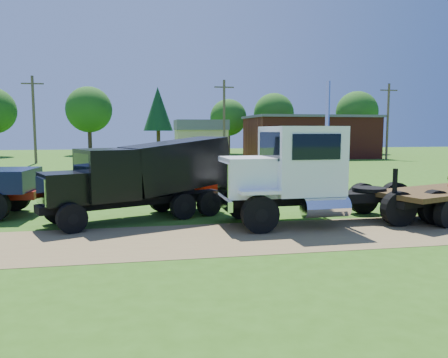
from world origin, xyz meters
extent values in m
plane|color=#2E5813|center=(0.00, 0.00, 0.00)|extent=(140.00, 140.00, 0.00)
cube|color=brown|center=(0.00, 0.00, 0.01)|extent=(120.00, 4.20, 0.01)
cube|color=black|center=(4.01, 1.77, 0.91)|extent=(8.59, 1.33, 0.34)
cylinder|color=black|center=(0.74, 0.46, 0.63)|extent=(1.27, 0.44, 1.26)
cylinder|color=black|center=(0.74, 0.46, 0.63)|extent=(0.45, 0.43, 0.44)
cylinder|color=black|center=(0.67, 2.90, 0.63)|extent=(1.27, 0.44, 1.26)
cylinder|color=black|center=(0.67, 2.90, 0.63)|extent=(0.45, 0.43, 0.44)
cylinder|color=black|center=(5.87, 0.61, 0.63)|extent=(1.27, 0.44, 1.26)
cylinder|color=black|center=(5.87, 0.61, 0.63)|extent=(0.45, 0.43, 0.44)
cylinder|color=black|center=(5.80, 3.05, 0.63)|extent=(1.27, 0.44, 1.26)
cylinder|color=black|center=(5.80, 3.05, 0.63)|extent=(0.45, 0.43, 0.44)
cylinder|color=black|center=(7.35, 0.65, 0.63)|extent=(1.27, 0.44, 1.26)
cylinder|color=black|center=(7.35, 0.65, 0.63)|extent=(0.45, 0.43, 0.44)
cylinder|color=black|center=(7.28, 3.09, 0.63)|extent=(1.27, 0.44, 1.26)
cylinder|color=black|center=(7.28, 3.09, 0.63)|extent=(0.45, 0.43, 0.44)
cube|color=white|center=(0.76, 1.68, 1.77)|extent=(2.11, 2.00, 1.37)
cube|color=silver|center=(-0.27, 1.65, 1.71)|extent=(0.14, 1.71, 1.14)
cube|color=silver|center=(-0.32, 1.65, 0.91)|extent=(0.25, 2.63, 0.34)
cube|color=white|center=(2.58, 1.73, 2.34)|extent=(2.47, 2.81, 2.40)
cube|color=black|center=(1.41, 1.70, 2.85)|extent=(0.12, 2.28, 0.97)
cube|color=black|center=(2.62, 0.35, 2.85)|extent=(1.71, 0.09, 0.86)
cube|color=black|center=(2.55, 3.11, 2.85)|extent=(1.71, 0.09, 0.86)
cube|color=white|center=(0.74, 0.46, 1.37)|extent=(1.38, 0.55, 0.11)
cube|color=white|center=(0.67, 2.90, 1.37)|extent=(1.38, 0.55, 0.11)
cylinder|color=silver|center=(3.02, 0.43, 0.80)|extent=(1.62, 0.73, 0.68)
cylinder|color=silver|center=(3.88, 2.40, 2.63)|extent=(0.16, 0.16, 5.25)
cylinder|color=black|center=(5.38, 1.81, 1.18)|extent=(1.29, 1.29, 0.14)
cube|color=black|center=(-3.27, 3.52, 0.73)|extent=(7.02, 3.73, 0.27)
cylinder|color=black|center=(-5.38, 1.56, 0.50)|extent=(1.04, 0.69, 1.00)
cylinder|color=black|center=(-5.38, 1.56, 0.50)|extent=(0.45, 0.45, 0.35)
cylinder|color=black|center=(-6.14, 3.30, 0.50)|extent=(1.04, 0.69, 1.00)
cylinder|color=black|center=(-6.14, 3.30, 0.50)|extent=(0.45, 0.45, 0.35)
cylinder|color=black|center=(-1.55, 3.22, 0.50)|extent=(1.04, 0.69, 1.00)
cylinder|color=black|center=(-1.55, 3.22, 0.50)|extent=(0.45, 0.45, 0.35)
cylinder|color=black|center=(-2.32, 4.97, 0.50)|extent=(1.04, 0.69, 1.00)
cylinder|color=black|center=(-2.32, 4.97, 0.50)|extent=(0.45, 0.45, 0.35)
cylinder|color=black|center=(-0.47, 3.70, 0.50)|extent=(1.04, 0.69, 1.00)
cylinder|color=black|center=(-0.47, 3.70, 0.50)|extent=(0.45, 0.45, 0.35)
cylinder|color=black|center=(-1.23, 5.44, 0.50)|extent=(1.04, 0.69, 1.00)
cylinder|color=black|center=(-1.23, 5.44, 0.50)|extent=(0.45, 0.45, 0.35)
cube|color=black|center=(-5.68, 2.47, 1.41)|extent=(2.11, 2.07, 1.09)
cube|color=silver|center=(-6.43, 2.14, 1.36)|extent=(0.61, 1.28, 0.91)
cube|color=black|center=(-4.35, 3.05, 1.82)|extent=(2.54, 2.72, 1.82)
cube|color=black|center=(-5.16, 2.69, 2.22)|extent=(0.77, 1.68, 0.73)
cube|color=black|center=(-1.77, 4.17, 2.04)|extent=(4.52, 3.59, 2.20)
cylinder|color=black|center=(-8.38, 6.30, 0.59)|extent=(1.21, 0.47, 1.18)
cylinder|color=black|center=(-8.38, 6.30, 0.59)|extent=(0.44, 0.43, 0.41)
imported|color=red|center=(1.31, 8.45, 0.69)|extent=(5.22, 2.89, 1.38)
cylinder|color=black|center=(7.36, 0.05, 0.50)|extent=(1.05, 0.61, 1.01)
cylinder|color=black|center=(6.67, 2.05, 0.50)|extent=(1.05, 0.61, 1.01)
cube|color=black|center=(5.68, 0.59, 1.56)|extent=(0.15, 0.15, 1.01)
imported|color=#999999|center=(3.11, 6.68, 0.82)|extent=(0.83, 0.66, 1.64)
cube|color=maroon|center=(18.00, 40.00, 2.50)|extent=(15.00, 10.00, 5.00)
cube|color=#58585D|center=(18.00, 40.00, 5.15)|extent=(15.40, 10.40, 0.30)
cube|color=tan|center=(4.00, 40.00, 1.80)|extent=(6.00, 5.00, 3.60)
cube|color=#58585D|center=(4.00, 40.00, 4.10)|extent=(6.20, 5.40, 1.20)
cylinder|color=#494029|center=(-14.00, 35.00, 4.50)|extent=(0.28, 0.28, 9.00)
cube|color=#494029|center=(-14.00, 35.00, 8.20)|extent=(2.20, 0.14, 0.14)
cylinder|color=#494029|center=(6.00, 35.00, 4.50)|extent=(0.28, 0.28, 9.00)
cube|color=#494029|center=(6.00, 35.00, 8.20)|extent=(2.20, 0.14, 0.14)
cylinder|color=#494029|center=(26.00, 35.00, 4.50)|extent=(0.28, 0.28, 9.00)
cube|color=#494029|center=(26.00, 35.00, 8.20)|extent=(2.20, 0.14, 0.14)
cylinder|color=#3D2818|center=(-10.43, 51.94, 1.72)|extent=(0.56, 0.56, 3.45)
sphere|color=#164C13|center=(-10.43, 51.94, 6.40)|extent=(6.50, 6.50, 6.50)
cylinder|color=#3D2818|center=(-0.68, 52.15, 1.72)|extent=(0.56, 0.56, 3.45)
cone|color=#10361A|center=(-0.68, 52.15, 6.60)|extent=(4.33, 4.33, 6.40)
cylinder|color=#3D2818|center=(9.55, 50.60, 1.44)|extent=(0.56, 0.56, 2.88)
sphere|color=#164C13|center=(9.55, 50.60, 5.34)|extent=(5.43, 5.43, 5.43)
cylinder|color=#3D2818|center=(17.05, 52.28, 1.64)|extent=(0.56, 0.56, 3.28)
sphere|color=#164C13|center=(17.05, 52.28, 6.09)|extent=(6.19, 6.19, 6.19)
cylinder|color=#3D2818|center=(28.90, 48.36, 1.67)|extent=(0.56, 0.56, 3.33)
sphere|color=#164C13|center=(28.90, 48.36, 6.19)|extent=(6.28, 6.28, 6.28)
camera|label=1|loc=(-3.05, -13.29, 3.38)|focal=35.00mm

